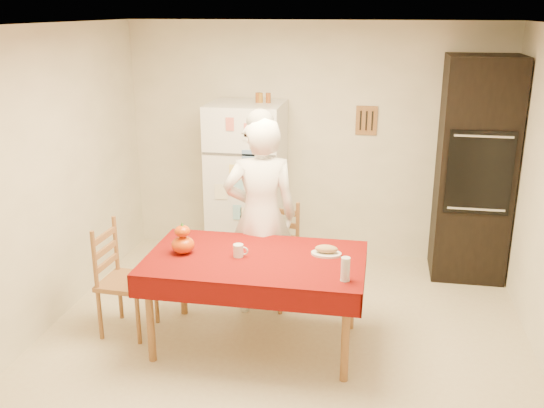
% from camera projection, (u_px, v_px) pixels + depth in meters
% --- Properties ---
extents(floor, '(4.50, 4.50, 0.00)m').
position_uv_depth(floor, '(277.00, 357.00, 4.75)').
color(floor, '#C6B28F').
rests_on(floor, ground).
extents(room_shell, '(4.02, 4.52, 2.51)m').
position_uv_depth(room_shell, '(278.00, 156.00, 4.25)').
color(room_shell, '#ECE2C7').
rests_on(room_shell, ground).
extents(refrigerator, '(0.75, 0.74, 1.70)m').
position_uv_depth(refrigerator, '(247.00, 184.00, 6.36)').
color(refrigerator, white).
rests_on(refrigerator, floor).
extents(oven_cabinet, '(0.70, 0.62, 2.20)m').
position_uv_depth(oven_cabinet, '(475.00, 170.00, 5.93)').
color(oven_cabinet, black).
rests_on(oven_cabinet, floor).
extents(dining_table, '(1.70, 1.00, 0.76)m').
position_uv_depth(dining_table, '(255.00, 265.00, 4.74)').
color(dining_table, brown).
rests_on(dining_table, floor).
extents(chair_far, '(0.52, 0.51, 0.95)m').
position_uv_depth(chair_far, '(275.00, 249.00, 5.55)').
color(chair_far, brown).
rests_on(chair_far, floor).
extents(chair_left, '(0.42, 0.44, 0.95)m').
position_uv_depth(chair_left, '(119.00, 275.00, 5.01)').
color(chair_left, brown).
rests_on(chair_left, floor).
extents(seated_woman, '(0.74, 0.59, 1.77)m').
position_uv_depth(seated_woman, '(261.00, 217.00, 5.26)').
color(seated_woman, white).
rests_on(seated_woman, floor).
extents(coffee_mug, '(0.08, 0.08, 0.10)m').
position_uv_depth(coffee_mug, '(238.00, 251.00, 4.72)').
color(coffee_mug, silver).
rests_on(coffee_mug, dining_table).
extents(pumpkin_lower, '(0.18, 0.18, 0.14)m').
position_uv_depth(pumpkin_lower, '(183.00, 245.00, 4.78)').
color(pumpkin_lower, red).
rests_on(pumpkin_lower, dining_table).
extents(pumpkin_upper, '(0.12, 0.12, 0.09)m').
position_uv_depth(pumpkin_upper, '(182.00, 231.00, 4.75)').
color(pumpkin_upper, '#E54305').
rests_on(pumpkin_upper, pumpkin_lower).
extents(wine_glass, '(0.07, 0.07, 0.18)m').
position_uv_depth(wine_glass, '(345.00, 269.00, 4.29)').
color(wine_glass, silver).
rests_on(wine_glass, dining_table).
extents(bread_plate, '(0.24, 0.24, 0.02)m').
position_uv_depth(bread_plate, '(326.00, 254.00, 4.76)').
color(bread_plate, silver).
rests_on(bread_plate, dining_table).
extents(bread_loaf, '(0.18, 0.10, 0.06)m').
position_uv_depth(bread_loaf, '(326.00, 249.00, 4.75)').
color(bread_loaf, '#99754B').
rests_on(bread_loaf, bread_plate).
extents(spice_jar_left, '(0.05, 0.05, 0.10)m').
position_uv_depth(spice_jar_left, '(258.00, 98.00, 6.11)').
color(spice_jar_left, brown).
rests_on(spice_jar_left, refrigerator).
extents(spice_jar_mid, '(0.05, 0.05, 0.10)m').
position_uv_depth(spice_jar_mid, '(260.00, 98.00, 6.10)').
color(spice_jar_mid, '#97651B').
rests_on(spice_jar_mid, refrigerator).
extents(spice_jar_right, '(0.05, 0.05, 0.10)m').
position_uv_depth(spice_jar_right, '(268.00, 98.00, 6.09)').
color(spice_jar_right, brown).
rests_on(spice_jar_right, refrigerator).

